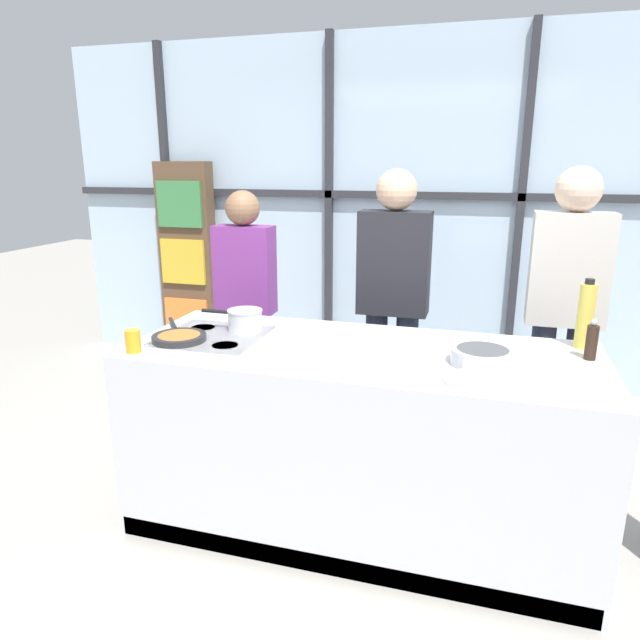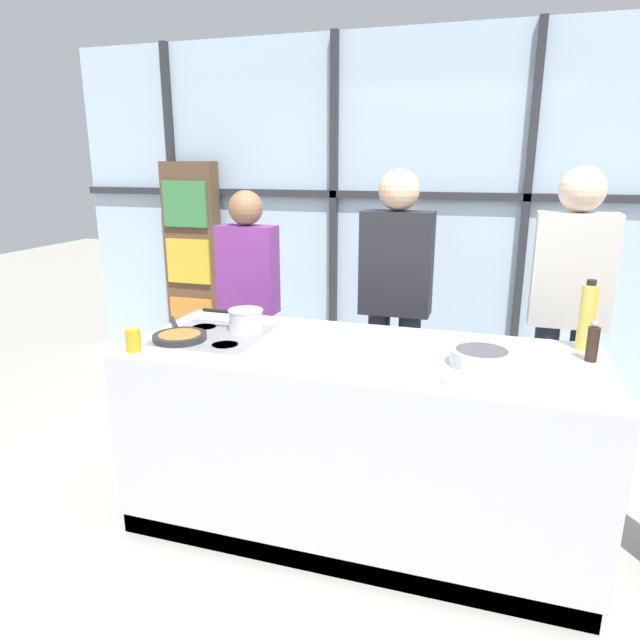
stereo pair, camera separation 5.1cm
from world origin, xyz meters
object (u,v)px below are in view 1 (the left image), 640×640
(mixing_bowl, at_px, (482,356))
(pepper_grinder, at_px, (592,341))
(saucepan, at_px, (245,320))
(white_plate, at_px, (475,381))
(juice_glass_near, at_px, (133,341))
(spectator_center_left, at_px, (393,293))
(oil_bottle, at_px, (586,315))
(spectator_far_left, at_px, (246,294))
(spectator_center_right, at_px, (566,301))
(frying_pan, at_px, (179,337))

(mixing_bowl, distance_m, pepper_grinder, 0.52)
(saucepan, height_order, white_plate, saucepan)
(mixing_bowl, bearing_deg, juice_glass_near, -169.70)
(saucepan, bearing_deg, spectator_center_left, 50.71)
(saucepan, relative_size, white_plate, 1.34)
(oil_bottle, bearing_deg, juice_glass_near, -161.77)
(pepper_grinder, bearing_deg, spectator_center_left, 143.08)
(saucepan, height_order, oil_bottle, oil_bottle)
(spectator_far_left, bearing_deg, spectator_center_left, -180.00)
(white_plate, relative_size, mixing_bowl, 0.92)
(white_plate, bearing_deg, spectator_center_left, 113.90)
(spectator_center_right, distance_m, mixing_bowl, 1.08)
(oil_bottle, xyz_separation_m, pepper_grinder, (0.01, -0.17, -0.08))
(spectator_center_left, xyz_separation_m, pepper_grinder, (1.03, -0.77, 0.01))
(spectator_far_left, relative_size, white_plate, 6.40)
(frying_pan, xyz_separation_m, oil_bottle, (1.92, 0.44, 0.14))
(spectator_center_right, xyz_separation_m, white_plate, (-0.46, -1.21, -0.08))
(spectator_far_left, bearing_deg, spectator_center_right, -180.00)
(mixing_bowl, distance_m, juice_glass_near, 1.60)
(oil_bottle, relative_size, juice_glass_near, 3.11)
(white_plate, height_order, pepper_grinder, pepper_grinder)
(juice_glass_near, bearing_deg, spectator_center_right, 32.17)
(spectator_center_left, xyz_separation_m, spectator_center_right, (1.00, -0.00, 0.02))
(spectator_center_right, xyz_separation_m, saucepan, (-1.65, -0.80, -0.03))
(spectator_center_right, bearing_deg, white_plate, 69.11)
(pepper_grinder, bearing_deg, frying_pan, -172.03)
(frying_pan, xyz_separation_m, white_plate, (1.44, -0.17, -0.01))
(saucepan, relative_size, mixing_bowl, 1.24)
(frying_pan, relative_size, oil_bottle, 1.24)
(saucepan, xyz_separation_m, pepper_grinder, (1.68, 0.03, 0.02))
(spectator_center_right, distance_m, pepper_grinder, 0.77)
(frying_pan, distance_m, white_plate, 1.45)
(frying_pan, height_order, mixing_bowl, mixing_bowl)
(spectator_far_left, xyz_separation_m, saucepan, (0.35, -0.80, 0.06))
(pepper_grinder, bearing_deg, oil_bottle, 93.32)
(oil_bottle, bearing_deg, frying_pan, -167.02)
(oil_bottle, bearing_deg, saucepan, -173.13)
(oil_bottle, bearing_deg, pepper_grinder, -86.68)
(spectator_center_right, relative_size, mixing_bowl, 6.48)
(frying_pan, xyz_separation_m, saucepan, (0.25, 0.24, 0.05))
(spectator_center_right, relative_size, saucepan, 5.23)
(spectator_far_left, height_order, mixing_bowl, spectator_far_left)
(spectator_center_left, height_order, juice_glass_near, spectator_center_left)
(white_plate, bearing_deg, juice_glass_near, -177.94)
(spectator_far_left, relative_size, oil_bottle, 4.82)
(white_plate, xyz_separation_m, mixing_bowl, (0.02, 0.23, 0.03))
(spectator_far_left, xyz_separation_m, spectator_center_left, (1.00, 0.00, 0.08))
(saucepan, xyz_separation_m, mixing_bowl, (1.21, -0.18, -0.02))
(saucepan, xyz_separation_m, oil_bottle, (1.67, 0.20, 0.10))
(spectator_far_left, height_order, spectator_center_right, spectator_center_right)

